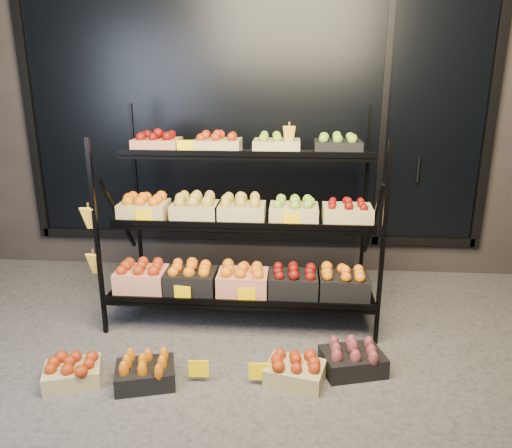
# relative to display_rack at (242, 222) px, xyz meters

# --- Properties ---
(ground) EXTENTS (24.00, 24.00, 0.00)m
(ground) POSITION_rel_display_rack_xyz_m (0.01, -0.60, -0.79)
(ground) COLOR #514F4C
(ground) RESTS_ON ground
(building) EXTENTS (6.00, 2.08, 3.50)m
(building) POSITION_rel_display_rack_xyz_m (0.01, 1.99, 0.96)
(building) COLOR #2D2826
(building) RESTS_ON ground
(display_rack) EXTENTS (2.18, 1.02, 1.66)m
(display_rack) POSITION_rel_display_rack_xyz_m (0.00, 0.00, 0.00)
(display_rack) COLOR black
(display_rack) RESTS_ON ground
(tag_floor_a) EXTENTS (0.13, 0.01, 0.12)m
(tag_floor_a) POSITION_rel_display_rack_xyz_m (-0.18, -1.00, -0.73)
(tag_floor_a) COLOR #FFC900
(tag_floor_a) RESTS_ON ground
(tag_floor_b) EXTENTS (0.13, 0.01, 0.12)m
(tag_floor_b) POSITION_rel_display_rack_xyz_m (0.21, -1.00, -0.73)
(tag_floor_b) COLOR #FFC900
(tag_floor_b) RESTS_ON ground
(floor_crate_left) EXTENTS (0.41, 0.36, 0.18)m
(floor_crate_left) POSITION_rel_display_rack_xyz_m (-0.99, -1.07, -0.70)
(floor_crate_left) COLOR tan
(floor_crate_left) RESTS_ON ground
(floor_crate_midleft) EXTENTS (0.43, 0.36, 0.19)m
(floor_crate_midleft) POSITION_rel_display_rack_xyz_m (-0.52, -1.04, -0.70)
(floor_crate_midleft) COLOR black
(floor_crate_midleft) RESTS_ON ground
(floor_crate_midright) EXTENTS (0.42, 0.35, 0.19)m
(floor_crate_midright) POSITION_rel_display_rack_xyz_m (0.44, -0.95, -0.70)
(floor_crate_midright) COLOR tan
(floor_crate_midright) RESTS_ON ground
(floor_crate_right) EXTENTS (0.46, 0.39, 0.20)m
(floor_crate_right) POSITION_rel_display_rack_xyz_m (0.82, -0.79, -0.69)
(floor_crate_right) COLOR black
(floor_crate_right) RESTS_ON ground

